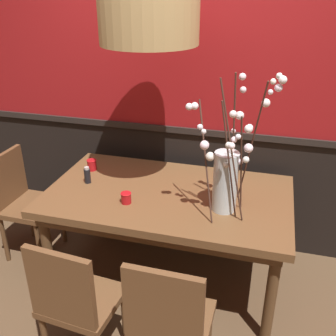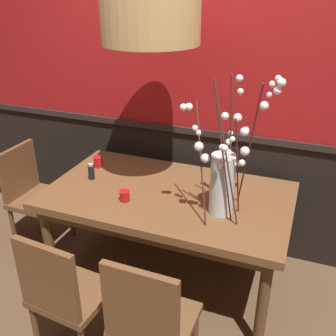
% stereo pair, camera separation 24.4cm
% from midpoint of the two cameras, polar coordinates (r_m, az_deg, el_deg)
% --- Properties ---
extents(ground_plane, '(24.00, 24.00, 0.00)m').
position_cam_midpoint_polar(ground_plane, '(3.19, -2.27, -15.65)').
color(ground_plane, brown).
extents(back_wall, '(5.49, 0.14, 2.64)m').
position_cam_midpoint_polar(back_wall, '(3.13, 0.97, 11.00)').
color(back_wall, black).
rests_on(back_wall, ground).
extents(dining_table, '(1.71, 0.99, 0.76)m').
position_cam_midpoint_polar(dining_table, '(2.79, -2.51, -5.21)').
color(dining_table, brown).
rests_on(dining_table, ground).
extents(chair_near_side_left, '(0.44, 0.42, 0.91)m').
position_cam_midpoint_polar(chair_near_side_left, '(2.36, -16.50, -18.22)').
color(chair_near_side_left, brown).
rests_on(chair_near_side_left, ground).
extents(chair_head_west_end, '(0.39, 0.43, 0.89)m').
position_cam_midpoint_polar(chair_head_west_end, '(3.44, -22.53, -4.20)').
color(chair_head_west_end, brown).
rests_on(chair_head_west_end, ground).
extents(chair_far_side_left, '(0.42, 0.44, 0.98)m').
position_cam_midpoint_polar(chair_far_side_left, '(3.72, -2.53, 0.79)').
color(chair_far_side_left, brown).
rests_on(chair_far_side_left, ground).
extents(chair_near_side_right, '(0.41, 0.39, 0.94)m').
position_cam_midpoint_polar(chair_near_side_right, '(2.13, -3.39, -21.76)').
color(chair_near_side_right, brown).
rests_on(chair_near_side_right, ground).
extents(vase_with_blossoms, '(0.53, 0.43, 0.90)m').
position_cam_midpoint_polar(vase_with_blossoms, '(2.44, 5.86, -1.12)').
color(vase_with_blossoms, silver).
rests_on(vase_with_blossoms, dining_table).
extents(candle_holder_nearer_center, '(0.07, 0.07, 0.08)m').
position_cam_midpoint_polar(candle_holder_nearer_center, '(2.63, -8.80, -4.39)').
color(candle_holder_nearer_center, red).
rests_on(candle_holder_nearer_center, dining_table).
extents(candle_holder_nearer_edge, '(0.08, 0.08, 0.09)m').
position_cam_midpoint_polar(candle_holder_nearer_edge, '(3.14, -13.29, 0.41)').
color(candle_holder_nearer_edge, red).
rests_on(candle_holder_nearer_edge, dining_table).
extents(condiment_bottle, '(0.05, 0.05, 0.13)m').
position_cam_midpoint_polar(condiment_bottle, '(2.94, -14.07, -1.10)').
color(condiment_bottle, black).
rests_on(condiment_bottle, dining_table).
extents(pendant_lamp, '(0.61, 0.61, 0.89)m').
position_cam_midpoint_polar(pendant_lamp, '(2.51, -5.79, 20.58)').
color(pendant_lamp, tan).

